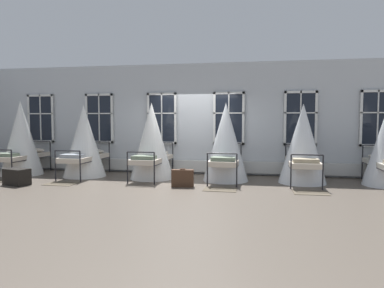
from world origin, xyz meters
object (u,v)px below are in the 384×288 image
object	(u,v)px
cot_third	(152,142)
cot_fourth	(226,143)
cot_second	(84,142)
cot_fifth	(303,145)
suitcase_dark	(183,178)
cot_first	(21,139)
travel_trunk	(17,177)

from	to	relation	value
cot_third	cot_fourth	world-z (taller)	cot_third
cot_second	cot_fourth	xyz separation A→B (m)	(4.25, 0.01, 0.01)
cot_fifth	suitcase_dark	bearing A→B (deg)	110.91
cot_first	cot_fourth	size ratio (longest dim) A/B	1.05
cot_first	suitcase_dark	distance (m)	5.52
cot_third	travel_trunk	distance (m)	3.67
cot_second	cot_fifth	distance (m)	6.31
cot_fourth	cot_fifth	distance (m)	2.07
travel_trunk	cot_fourth	bearing A→B (deg)	17.47
cot_first	cot_second	xyz separation A→B (m)	(2.08, 0.03, -0.07)
cot_first	cot_second	distance (m)	2.08
cot_third	suitcase_dark	distance (m)	1.81
cot_second	cot_fifth	bearing A→B (deg)	-88.88
cot_fifth	travel_trunk	distance (m)	7.61
suitcase_dark	travel_trunk	xyz separation A→B (m)	(-4.32, -0.53, -0.01)
cot_second	cot_fifth	xyz separation A→B (m)	(6.31, 0.03, -0.01)
cot_fourth	suitcase_dark	distance (m)	1.72
suitcase_dark	travel_trunk	distance (m)	4.35
cot_second	cot_fourth	size ratio (longest dim) A/B	0.99
cot_fourth	cot_second	bearing A→B (deg)	90.58
cot_second	travel_trunk	size ratio (longest dim) A/B	3.35
cot_second	cot_fifth	size ratio (longest dim) A/B	1.01
suitcase_dark	cot_first	bearing A→B (deg)	161.83
cot_second	cot_fourth	world-z (taller)	cot_fourth
cot_fifth	travel_trunk	bearing A→B (deg)	103.08
cot_fourth	suitcase_dark	xyz separation A→B (m)	(-0.99, -1.14, -0.83)
cot_third	travel_trunk	size ratio (longest dim) A/B	3.43
cot_third	cot_second	bearing A→B (deg)	90.94
cot_fourth	travel_trunk	bearing A→B (deg)	107.90
cot_third	suitcase_dark	world-z (taller)	cot_third
cot_second	travel_trunk	world-z (taller)	cot_second
suitcase_dark	cot_third	bearing A→B (deg)	129.20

